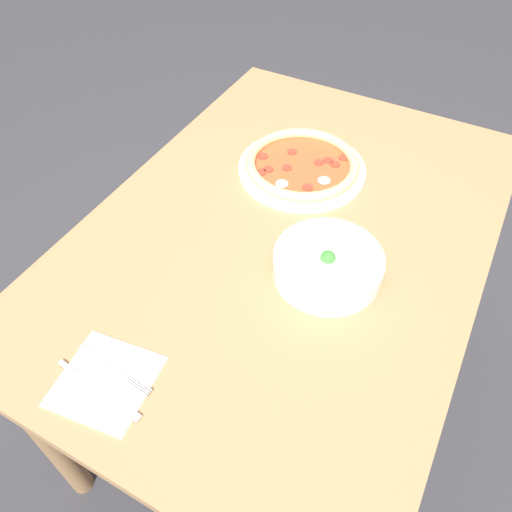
% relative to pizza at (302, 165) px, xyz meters
% --- Properties ---
extents(ground_plane, '(8.00, 8.00, 0.00)m').
position_rel_pizza_xyz_m(ground_plane, '(0.21, 0.06, -0.78)').
color(ground_plane, '#333338').
extents(dining_table, '(1.27, 0.88, 0.76)m').
position_rel_pizza_xyz_m(dining_table, '(0.21, 0.06, -0.12)').
color(dining_table, '#99724C').
rests_on(dining_table, ground_plane).
extents(pizza, '(0.33, 0.33, 0.04)m').
position_rel_pizza_xyz_m(pizza, '(0.00, 0.00, 0.00)').
color(pizza, white).
rests_on(pizza, dining_table).
extents(bowl, '(0.23, 0.23, 0.07)m').
position_rel_pizza_xyz_m(bowl, '(0.29, 0.19, 0.01)').
color(bowl, white).
rests_on(bowl, dining_table).
extents(napkin, '(0.18, 0.18, 0.00)m').
position_rel_pizza_xyz_m(napkin, '(0.72, -0.06, -0.02)').
color(napkin, white).
rests_on(napkin, dining_table).
extents(fork, '(0.03, 0.17, 0.00)m').
position_rel_pizza_xyz_m(fork, '(0.69, -0.06, -0.01)').
color(fork, silver).
rests_on(fork, napkin).
extents(knife, '(0.03, 0.20, 0.01)m').
position_rel_pizza_xyz_m(knife, '(0.74, -0.06, -0.01)').
color(knife, silver).
rests_on(knife, napkin).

